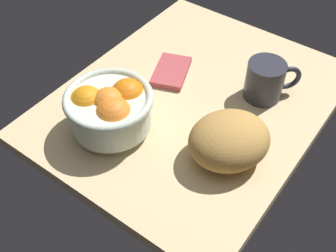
{
  "coord_description": "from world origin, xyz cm",
  "views": [
    {
      "loc": [
        -62.47,
        -38.8,
        68.42
      ],
      "look_at": [
        -14.4,
        -3.43,
        5.0
      ],
      "focal_mm": 45.58,
      "sensor_mm": 36.0,
      "label": 1
    }
  ],
  "objects_px": {
    "fruit_bowl": "(110,108)",
    "mug": "(266,80)",
    "bread_loaf": "(229,140)",
    "napkin_folded": "(171,71)"
  },
  "relations": [
    {
      "from": "mug",
      "to": "fruit_bowl",
      "type": "bearing_deg",
      "value": 143.97
    },
    {
      "from": "fruit_bowl",
      "to": "bread_loaf",
      "type": "relative_size",
      "value": 1.11
    },
    {
      "from": "fruit_bowl",
      "to": "mug",
      "type": "bearing_deg",
      "value": -36.03
    },
    {
      "from": "bread_loaf",
      "to": "napkin_folded",
      "type": "relative_size",
      "value": 1.39
    },
    {
      "from": "bread_loaf",
      "to": "mug",
      "type": "distance_m",
      "value": 0.21
    },
    {
      "from": "fruit_bowl",
      "to": "mug",
      "type": "distance_m",
      "value": 0.36
    },
    {
      "from": "bread_loaf",
      "to": "mug",
      "type": "height_order",
      "value": "bread_loaf"
    },
    {
      "from": "fruit_bowl",
      "to": "mug",
      "type": "relative_size",
      "value": 1.69
    },
    {
      "from": "bread_loaf",
      "to": "mug",
      "type": "xyz_separation_m",
      "value": [
        0.21,
        0.03,
        -0.0
      ]
    },
    {
      "from": "fruit_bowl",
      "to": "bread_loaf",
      "type": "bearing_deg",
      "value": -70.86
    }
  ]
}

